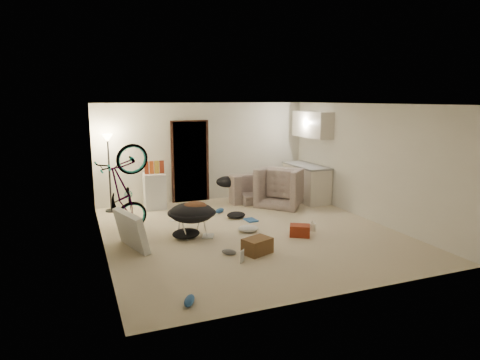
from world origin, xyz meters
name	(u,v)px	position (x,y,z in m)	size (l,w,h in m)	color
floor	(249,232)	(0.00, 0.00, -0.01)	(5.50, 6.00, 0.02)	beige
ceiling	(250,103)	(0.00, 0.00, 2.51)	(5.50, 6.00, 0.02)	white
wall_back	(204,152)	(0.00, 3.01, 1.25)	(5.50, 0.02, 2.50)	white
wall_front	(340,205)	(0.00, -3.01, 1.25)	(5.50, 0.02, 2.50)	white
wall_left	(100,179)	(-2.76, 0.00, 1.25)	(0.02, 6.00, 2.50)	white
wall_right	(367,162)	(2.76, 0.00, 1.25)	(0.02, 6.00, 2.50)	white
doorway	(190,162)	(-0.40, 2.97, 1.02)	(0.85, 0.10, 2.04)	black
door_trim	(190,162)	(-0.40, 2.94, 1.02)	(0.97, 0.04, 2.10)	#381D13
floor_lamp	(108,156)	(-2.40, 2.65, 1.31)	(0.28, 0.28, 1.81)	black
kitchen_counter	(306,183)	(2.43, 2.00, 0.44)	(0.60, 1.50, 0.88)	silver
counter_top	(306,166)	(2.43, 2.00, 0.90)	(0.64, 1.54, 0.04)	gray
kitchen_uppers	(312,125)	(2.56, 2.00, 1.95)	(0.38, 1.40, 0.65)	silver
sofa	(261,189)	(1.36, 2.45, 0.27)	(1.87, 0.73, 0.55)	#3D453C
armchair	(284,190)	(1.68, 1.77, 0.35)	(1.08, 0.94, 0.70)	#3D453C
bicycle	(124,210)	(-2.30, 0.83, 0.47)	(0.63, 1.79, 0.94)	black
book_asset	(240,263)	(-0.78, -1.49, 0.01)	(0.15, 0.20, 0.02)	maroon
mini_fridge	(155,191)	(-1.39, 2.55, 0.42)	(0.50, 0.50, 0.85)	white
snack_box_0	(147,168)	(-1.56, 2.55, 1.00)	(0.10, 0.07, 0.30)	maroon
snack_box_1	(152,167)	(-1.44, 2.55, 1.00)	(0.10, 0.07, 0.30)	#CD5119
snack_box_2	(157,167)	(-1.32, 2.55, 1.00)	(0.10, 0.07, 0.30)	gold
snack_box_3	(162,167)	(-1.20, 2.55, 1.00)	(0.10, 0.07, 0.30)	maroon
saucer_chair	(192,217)	(-1.13, 0.14, 0.39)	(0.92, 0.92, 0.65)	silver
hoodie	(195,207)	(-1.08, 0.11, 0.58)	(0.48, 0.40, 0.22)	#58311E
sofa_drape	(227,182)	(0.41, 2.45, 0.54)	(0.56, 0.46, 0.28)	black
tv_box	(131,230)	(-2.30, -0.12, 0.33)	(0.12, 1.00, 0.66)	silver
drink_case_a	(257,246)	(-0.34, -1.15, 0.13)	(0.47, 0.33, 0.27)	brown
drink_case_b	(300,231)	(0.80, -0.60, 0.11)	(0.38, 0.28, 0.22)	maroon
juicer	(312,226)	(1.20, -0.38, 0.09)	(0.15, 0.15, 0.22)	#EEE3CE
newspaper	(186,219)	(-0.96, 1.33, 0.00)	(0.45, 0.59, 0.01)	#BBB8AD
book_blue	(251,220)	(0.33, 0.72, 0.02)	(0.22, 0.30, 0.03)	#2D5EA4
book_white	(208,236)	(-0.85, 0.01, 0.01)	(0.21, 0.27, 0.03)	silver
shoe_0	(220,211)	(-0.09, 1.58, 0.05)	(0.29, 0.12, 0.11)	#2D5EA4
shoe_2	(189,301)	(-1.90, -2.53, 0.06)	(0.30, 0.12, 0.11)	#2D5EA4
shoe_3	(229,252)	(-0.81, -1.04, 0.05)	(0.26, 0.11, 0.10)	slate
clothes_lump_a	(186,234)	(-1.26, 0.10, 0.09)	(0.53, 0.46, 0.17)	black
clothes_lump_b	(236,215)	(0.12, 1.05, 0.06)	(0.42, 0.37, 0.13)	black
clothes_lump_c	(248,229)	(-0.01, 0.03, 0.06)	(0.41, 0.35, 0.13)	silver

